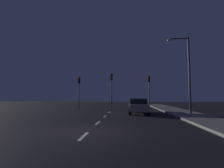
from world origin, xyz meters
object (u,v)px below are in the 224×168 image
object	(u,v)px
traffic_signal_center	(112,84)
street_lamp_right	(186,68)
car_stopped_ahead	(138,106)
traffic_signal_right	(149,85)
traffic_signal_left	(79,86)

from	to	relation	value
traffic_signal_center	street_lamp_right	distance (m)	10.80
car_stopped_ahead	street_lamp_right	world-z (taller)	street_lamp_right
traffic_signal_center	traffic_signal_right	world-z (taller)	traffic_signal_center
traffic_signal_left	street_lamp_right	size ratio (longest dim) A/B	0.61
street_lamp_right	traffic_signal_center	bearing A→B (deg)	135.44
traffic_signal_center	traffic_signal_right	size ratio (longest dim) A/B	1.06
traffic_signal_left	car_stopped_ahead	xyz separation A→B (m)	(7.95, -6.23, -2.42)
car_stopped_ahead	street_lamp_right	xyz separation A→B (m)	(4.40, -1.32, 3.66)
traffic_signal_right	car_stopped_ahead	bearing A→B (deg)	-107.36
car_stopped_ahead	street_lamp_right	size ratio (longest dim) A/B	0.60
car_stopped_ahead	street_lamp_right	bearing A→B (deg)	-16.67
traffic_signal_left	traffic_signal_center	bearing A→B (deg)	0.01
car_stopped_ahead	traffic_signal_left	bearing A→B (deg)	141.93
traffic_signal_center	car_stopped_ahead	bearing A→B (deg)	-62.33
traffic_signal_right	car_stopped_ahead	size ratio (longest dim) A/B	1.04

